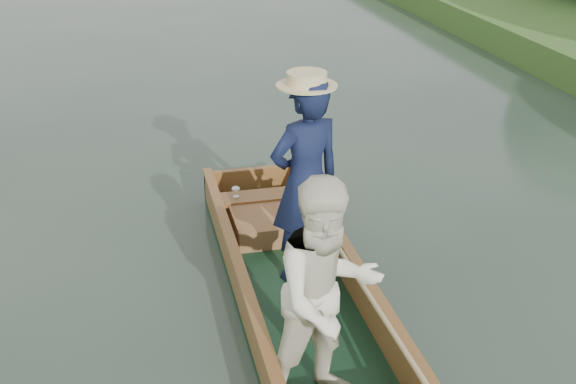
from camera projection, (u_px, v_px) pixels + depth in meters
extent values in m
plane|color=#283D30|center=(304.00, 318.00, 6.33)|extent=(120.00, 120.00, 0.00)
cube|color=#13311C|center=(304.00, 314.00, 6.31)|extent=(1.10, 5.00, 0.08)
cube|color=brown|center=(246.00, 303.00, 6.12)|extent=(0.08, 5.00, 0.32)
cube|color=brown|center=(360.00, 288.00, 6.33)|extent=(0.08, 5.00, 0.32)
cube|color=brown|center=(252.00, 181.00, 8.40)|extent=(1.10, 0.08, 0.32)
cube|color=brown|center=(245.00, 285.00, 6.05)|extent=(0.10, 5.00, 0.04)
cube|color=brown|center=(361.00, 270.00, 6.26)|extent=(0.10, 5.00, 0.04)
cube|color=brown|center=(261.00, 197.00, 7.88)|extent=(0.94, 0.30, 0.05)
imported|color=#101735|center=(306.00, 183.00, 6.40)|extent=(0.81, 0.65, 1.94)
cylinder|color=beige|center=(307.00, 81.00, 6.01)|extent=(0.52, 0.52, 0.12)
imported|color=#F1EBCC|center=(327.00, 297.00, 4.91)|extent=(0.99, 0.85, 1.76)
cube|color=#AC4B37|center=(272.00, 219.00, 7.62)|extent=(0.85, 0.90, 0.22)
sphere|color=tan|center=(301.00, 202.00, 7.50)|extent=(0.21, 0.21, 0.21)
sphere|color=tan|center=(302.00, 188.00, 7.42)|extent=(0.16, 0.16, 0.16)
sphere|color=tan|center=(296.00, 183.00, 7.38)|extent=(0.06, 0.06, 0.06)
sphere|color=tan|center=(307.00, 182.00, 7.41)|extent=(0.06, 0.06, 0.06)
sphere|color=tan|center=(303.00, 192.00, 7.37)|extent=(0.06, 0.06, 0.06)
sphere|color=tan|center=(293.00, 201.00, 7.45)|extent=(0.07, 0.07, 0.07)
sphere|color=tan|center=(311.00, 199.00, 7.49)|extent=(0.07, 0.07, 0.07)
sphere|color=tan|center=(297.00, 211.00, 7.50)|extent=(0.08, 0.08, 0.08)
sphere|color=tan|center=(307.00, 210.00, 7.52)|extent=(0.08, 0.08, 0.08)
cylinder|color=silver|center=(236.00, 197.00, 7.81)|extent=(0.07, 0.07, 0.01)
cylinder|color=silver|center=(236.00, 193.00, 7.79)|extent=(0.01, 0.01, 0.08)
ellipsoid|color=silver|center=(236.00, 189.00, 7.77)|extent=(0.09, 0.09, 0.05)
cylinder|color=tan|center=(373.00, 302.00, 5.74)|extent=(0.04, 3.96, 0.18)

